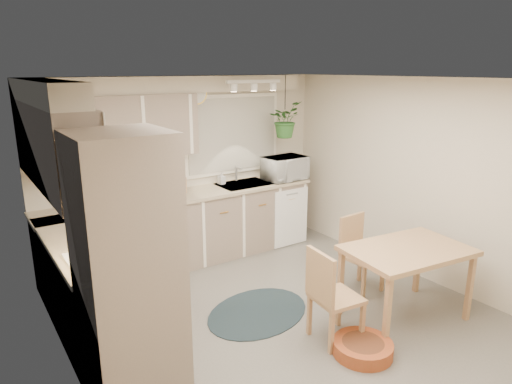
# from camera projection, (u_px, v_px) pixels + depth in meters

# --- Properties ---
(floor) EXTENTS (4.20, 4.20, 0.00)m
(floor) POSITION_uv_depth(u_px,v_px,m) (281.00, 316.00, 4.74)
(floor) COLOR slate
(floor) RESTS_ON ground
(ceiling) EXTENTS (4.20, 4.20, 0.00)m
(ceiling) POSITION_uv_depth(u_px,v_px,m) (285.00, 79.00, 4.11)
(ceiling) COLOR silver
(ceiling) RESTS_ON wall_back
(wall_back) EXTENTS (4.00, 0.04, 2.40)m
(wall_back) POSITION_uv_depth(u_px,v_px,m) (188.00, 168.00, 6.10)
(wall_back) COLOR beige
(wall_back) RESTS_ON floor
(wall_front) EXTENTS (4.00, 0.04, 2.40)m
(wall_front) POSITION_uv_depth(u_px,v_px,m) (495.00, 291.00, 2.75)
(wall_front) COLOR beige
(wall_front) RESTS_ON floor
(wall_left) EXTENTS (0.04, 4.20, 2.40)m
(wall_left) POSITION_uv_depth(u_px,v_px,m) (67.00, 251.00, 3.34)
(wall_left) COLOR beige
(wall_left) RESTS_ON floor
(wall_right) EXTENTS (0.04, 4.20, 2.40)m
(wall_right) POSITION_uv_depth(u_px,v_px,m) (415.00, 179.00, 5.51)
(wall_right) COLOR beige
(wall_right) RESTS_ON floor
(base_cab_left) EXTENTS (0.60, 1.85, 0.90)m
(base_cab_left) POSITION_uv_depth(u_px,v_px,m) (87.00, 287.00, 4.40)
(base_cab_left) COLOR gray
(base_cab_left) RESTS_ON floor
(base_cab_back) EXTENTS (3.60, 0.60, 0.90)m
(base_cab_back) POSITION_uv_depth(u_px,v_px,m) (186.00, 230.00, 5.95)
(base_cab_back) COLOR gray
(base_cab_back) RESTS_ON floor
(counter_left) EXTENTS (0.64, 1.89, 0.04)m
(counter_left) POSITION_uv_depth(u_px,v_px,m) (83.00, 242.00, 4.28)
(counter_left) COLOR #C1AD8D
(counter_left) RESTS_ON base_cab_left
(counter_back) EXTENTS (3.64, 0.64, 0.04)m
(counter_back) POSITION_uv_depth(u_px,v_px,m) (185.00, 196.00, 5.82)
(counter_back) COLOR #C1AD8D
(counter_back) RESTS_ON base_cab_back
(oven_stack) EXTENTS (0.65, 0.65, 2.10)m
(oven_stack) POSITION_uv_depth(u_px,v_px,m) (129.00, 277.00, 3.26)
(oven_stack) COLOR gray
(oven_stack) RESTS_ON floor
(wall_oven_face) EXTENTS (0.02, 0.56, 0.58)m
(wall_oven_face) POSITION_uv_depth(u_px,v_px,m) (170.00, 267.00, 3.43)
(wall_oven_face) COLOR white
(wall_oven_face) RESTS_ON oven_stack
(upper_cab_left) EXTENTS (0.35, 2.00, 0.75)m
(upper_cab_left) POSITION_uv_depth(u_px,v_px,m) (54.00, 146.00, 4.07)
(upper_cab_left) COLOR gray
(upper_cab_left) RESTS_ON wall_left
(upper_cab_back) EXTENTS (2.00, 0.35, 0.75)m
(upper_cab_back) POSITION_uv_depth(u_px,v_px,m) (114.00, 128.00, 5.26)
(upper_cab_back) COLOR gray
(upper_cab_back) RESTS_ON wall_back
(soffit_left) EXTENTS (0.30, 2.00, 0.20)m
(soffit_left) POSITION_uv_depth(u_px,v_px,m) (44.00, 92.00, 3.93)
(soffit_left) COLOR beige
(soffit_left) RESTS_ON wall_left
(soffit_back) EXTENTS (3.60, 0.30, 0.20)m
(soffit_back) POSITION_uv_depth(u_px,v_px,m) (175.00, 84.00, 5.58)
(soffit_back) COLOR beige
(soffit_back) RESTS_ON wall_back
(cooktop) EXTENTS (0.52, 0.58, 0.02)m
(cooktop) POSITION_uv_depth(u_px,v_px,m) (102.00, 259.00, 3.82)
(cooktop) COLOR white
(cooktop) RESTS_ON counter_left
(range_hood) EXTENTS (0.40, 0.60, 0.14)m
(range_hood) POSITION_uv_depth(u_px,v_px,m) (94.00, 208.00, 3.69)
(range_hood) COLOR white
(range_hood) RESTS_ON upper_cab_left
(window_blinds) EXTENTS (1.40, 0.02, 1.00)m
(window_blinds) POSITION_uv_depth(u_px,v_px,m) (233.00, 134.00, 6.35)
(window_blinds) COLOR beige
(window_blinds) RESTS_ON wall_back
(window_frame) EXTENTS (1.50, 0.02, 1.10)m
(window_frame) POSITION_uv_depth(u_px,v_px,m) (233.00, 134.00, 6.36)
(window_frame) COLOR white
(window_frame) RESTS_ON wall_back
(sink) EXTENTS (0.70, 0.48, 0.10)m
(sink) POSITION_uv_depth(u_px,v_px,m) (244.00, 187.00, 6.32)
(sink) COLOR #A3A6AB
(sink) RESTS_ON counter_back
(dishwasher_front) EXTENTS (0.58, 0.02, 0.83)m
(dishwasher_front) POSITION_uv_depth(u_px,v_px,m) (291.00, 218.00, 6.52)
(dishwasher_front) COLOR white
(dishwasher_front) RESTS_ON base_cab_back
(track_light_bar) EXTENTS (0.80, 0.04, 0.04)m
(track_light_bar) POSITION_uv_depth(u_px,v_px,m) (254.00, 81.00, 5.74)
(track_light_bar) COLOR white
(track_light_bar) RESTS_ON ceiling
(wall_clock) EXTENTS (0.30, 0.03, 0.30)m
(wall_clock) POSITION_uv_depth(u_px,v_px,m) (196.00, 93.00, 5.90)
(wall_clock) COLOR #E5C150
(wall_clock) RESTS_ON wall_back
(dining_table) EXTENTS (1.30, 0.95, 0.76)m
(dining_table) POSITION_uv_depth(u_px,v_px,m) (405.00, 283.00, 4.64)
(dining_table) COLOR tan
(dining_table) RESTS_ON floor
(chair_left) EXTENTS (0.48, 0.48, 0.92)m
(chair_left) POSITION_uv_depth(u_px,v_px,m) (337.00, 295.00, 4.23)
(chair_left) COLOR tan
(chair_left) RESTS_ON floor
(chair_back) EXTENTS (0.43, 0.43, 0.87)m
(chair_back) POSITION_uv_depth(u_px,v_px,m) (363.00, 255.00, 5.20)
(chair_back) COLOR tan
(chair_back) RESTS_ON floor
(braided_rug) EXTENTS (1.38, 1.17, 0.01)m
(braided_rug) POSITION_uv_depth(u_px,v_px,m) (258.00, 312.00, 4.81)
(braided_rug) COLOR black
(braided_rug) RESTS_ON floor
(pet_bed) EXTENTS (0.60, 0.60, 0.12)m
(pet_bed) POSITION_uv_depth(u_px,v_px,m) (363.00, 348.00, 4.10)
(pet_bed) COLOR #A63B21
(pet_bed) RESTS_ON floor
(microwave) EXTENTS (0.62, 0.37, 0.41)m
(microwave) POSITION_uv_depth(u_px,v_px,m) (285.00, 166.00, 6.52)
(microwave) COLOR white
(microwave) RESTS_ON counter_back
(soap_bottle) EXTENTS (0.12, 0.19, 0.08)m
(soap_bottle) POSITION_uv_depth(u_px,v_px,m) (222.00, 182.00, 6.27)
(soap_bottle) COLOR white
(soap_bottle) RESTS_ON counter_back
(hanging_plant) EXTENTS (0.61, 0.64, 0.39)m
(hanging_plant) POSITION_uv_depth(u_px,v_px,m) (285.00, 124.00, 6.35)
(hanging_plant) COLOR #2B5F26
(hanging_plant) RESTS_ON ceiling
(coffee_maker) EXTENTS (0.21, 0.25, 0.33)m
(coffee_maker) POSITION_uv_depth(u_px,v_px,m) (115.00, 192.00, 5.30)
(coffee_maker) COLOR black
(coffee_maker) RESTS_ON counter_back
(toaster) EXTENTS (0.32, 0.19, 0.19)m
(toaster) POSITION_uv_depth(u_px,v_px,m) (137.00, 194.00, 5.48)
(toaster) COLOR #A3A6AB
(toaster) RESTS_ON counter_back
(knife_block) EXTENTS (0.11, 0.11, 0.21)m
(knife_block) POSITION_uv_depth(u_px,v_px,m) (182.00, 185.00, 5.83)
(knife_block) COLOR tan
(knife_block) RESTS_ON counter_back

